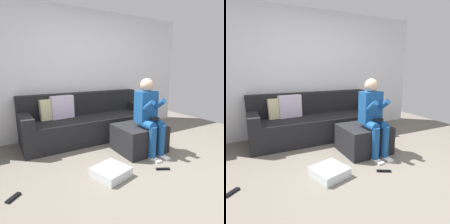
{
  "view_description": "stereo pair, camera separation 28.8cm",
  "coord_description": "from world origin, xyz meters",
  "views": [
    {
      "loc": [
        -1.65,
        -1.7,
        1.36
      ],
      "look_at": [
        0.1,
        1.27,
        0.6
      ],
      "focal_mm": 31.9,
      "sensor_mm": 36.0,
      "label": 1
    },
    {
      "loc": [
        -1.4,
        -1.83,
        1.36
      ],
      "look_at": [
        0.1,
        1.27,
        0.6
      ],
      "focal_mm": 31.9,
      "sensor_mm": 36.0,
      "label": 2
    }
  ],
  "objects": [
    {
      "name": "remote_near_ottoman",
      "position": [
        0.21,
        0.09,
        0.01
      ],
      "size": [
        0.18,
        0.12,
        0.02
      ],
      "primitive_type": "cube",
      "rotation": [
        0.0,
        0.0,
        -0.5
      ],
      "color": "black",
      "rests_on": "ground_plane"
    },
    {
      "name": "storage_bin",
      "position": [
        -0.49,
        0.3,
        0.06
      ],
      "size": [
        0.49,
        0.49,
        0.12
      ],
      "primitive_type": "cube",
      "rotation": [
        0.0,
        0.0,
        0.28
      ],
      "color": "silver",
      "rests_on": "ground_plane"
    },
    {
      "name": "ottoman",
      "position": [
        0.34,
        0.79,
        0.22
      ],
      "size": [
        0.74,
        0.67,
        0.44
      ],
      "primitive_type": "cube",
      "color": "black",
      "rests_on": "ground_plane"
    },
    {
      "name": "person_seated",
      "position": [
        0.39,
        0.62,
        0.67
      ],
      "size": [
        0.32,
        0.56,
        1.2
      ],
      "color": "#194C8C",
      "rests_on": "ground_plane"
    },
    {
      "name": "wall_back",
      "position": [
        0.0,
        2.22,
        1.25
      ],
      "size": [
        4.87,
        0.1,
        2.51
      ],
      "primitive_type": "cube",
      "color": "silver",
      "rests_on": "ground_plane"
    },
    {
      "name": "couch_sectional",
      "position": [
        -0.16,
        1.81,
        0.33
      ],
      "size": [
        2.48,
        0.86,
        0.88
      ],
      "color": "black",
      "rests_on": "ground_plane"
    },
    {
      "name": "remote_under_side_table",
      "position": [
        -1.61,
        0.44,
        0.01
      ],
      "size": [
        0.17,
        0.16,
        0.02
      ],
      "primitive_type": "cube",
      "rotation": [
        0.0,
        0.0,
        0.72
      ],
      "color": "black",
      "rests_on": "ground_plane"
    },
    {
      "name": "ground_plane",
      "position": [
        0.0,
        0.0,
        0.0
      ],
      "size": [
        6.33,
        6.33,
        0.0
      ],
      "primitive_type": "plane",
      "color": "#6B6359"
    },
    {
      "name": "remote_by_storage_bin",
      "position": [
        -0.27,
        0.36,
        0.01
      ],
      "size": [
        0.19,
        0.14,
        0.02
      ],
      "primitive_type": "cube",
      "rotation": [
        0.0,
        0.0,
        0.51
      ],
      "color": "black",
      "rests_on": "ground_plane"
    }
  ]
}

